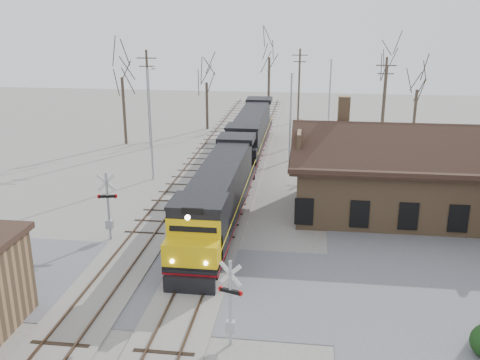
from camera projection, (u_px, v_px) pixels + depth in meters
The scene contains 20 objects.
ground at pixel (194, 285), 27.71m from camera, with size 140.00×140.00×0.00m, color gray.
road at pixel (194, 284), 27.70m from camera, with size 60.00×9.00×0.03m, color #59595E.
track_main at pixel (234, 191), 41.87m from camera, with size 3.40×90.00×0.24m.
track_siding at pixel (178, 189), 42.42m from camera, with size 3.40×90.00×0.24m.
depot at pixel (400, 180), 36.87m from camera, with size 15.20×9.31×7.90m.
locomotive_lead at pixel (219, 195), 34.41m from camera, with size 2.83×18.99×4.21m.
locomotive_trailing at pixel (251, 132), 52.63m from camera, with size 2.83×18.99×3.99m.
crossbuck_near at pixel (231, 306), 22.18m from camera, with size 1.09×0.42×3.91m.
crossbuck_far at pixel (108, 209), 32.67m from camera, with size 1.23×0.32×4.32m.
streetlight_a at pixel (151, 118), 43.73m from camera, with size 0.25×2.04×9.24m.
streetlight_b at pixel (291, 112), 49.59m from camera, with size 0.25×2.04×8.19m.
streetlight_c at pixel (330, 93), 59.80m from camera, with size 0.25×2.04×8.53m.
utility_pole_a at pixel (149, 98), 54.15m from camera, with size 2.00×0.24×9.92m.
utility_pole_b at pixel (299, 84), 67.48m from camera, with size 2.00×0.24×9.15m.
utility_pole_c at pixel (383, 103), 52.98m from camera, with size 2.00×0.24×9.33m.
tree_a at pixel (121, 66), 54.77m from camera, with size 4.70×4.70×11.51m.
tree_b at pixel (206, 75), 62.58m from camera, with size 3.70×3.70×9.07m.
tree_c at pixel (269, 47), 67.68m from camera, with size 5.31×5.31×13.02m.
tree_d at pixel (388, 55), 64.05m from camera, with size 4.90×4.90×12.00m.
tree_e at pixel (418, 81), 57.22m from camera, with size 3.67×3.67×8.98m.
Camera 1 is at (5.53, -24.28, 13.52)m, focal length 40.00 mm.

